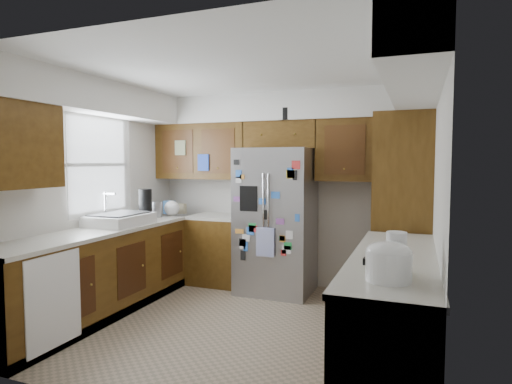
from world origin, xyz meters
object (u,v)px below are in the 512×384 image
paper_towel (396,254)px  pantry (403,212)px  fridge (276,221)px  rice_cooker (388,260)px

paper_towel → pantry: bearing=91.0°
pantry → paper_towel: 2.24m
fridge → paper_towel: fridge is taller
pantry → fridge: 1.51m
fridge → rice_cooker: size_ratio=6.37×
fridge → rice_cooker: bearing=-58.1°
pantry → rice_cooker: size_ratio=7.61×
pantry → fridge: size_ratio=1.19×
pantry → paper_towel: bearing=-89.0°
pantry → paper_towel: size_ratio=7.68×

